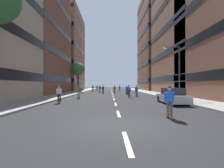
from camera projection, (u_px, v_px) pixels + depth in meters
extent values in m
plane|color=black|center=(112.00, 93.00, 35.91)|extent=(172.91, 172.91, 0.00)
cube|color=gray|center=(77.00, 92.00, 39.39)|extent=(3.68, 79.25, 0.14)
cube|color=gray|center=(146.00, 92.00, 39.64)|extent=(3.68, 79.25, 0.14)
cube|color=silver|center=(127.00, 142.00, 5.10)|extent=(0.16, 2.20, 0.01)
cube|color=silver|center=(118.00, 114.00, 10.10)|extent=(0.16, 2.20, 0.01)
cube|color=silver|center=(115.00, 104.00, 15.10)|extent=(0.16, 2.20, 0.01)
cube|color=silver|center=(114.00, 99.00, 20.10)|extent=(0.16, 2.20, 0.01)
cube|color=silver|center=(113.00, 96.00, 25.10)|extent=(0.16, 2.20, 0.01)
cube|color=silver|center=(113.00, 94.00, 30.09)|extent=(0.16, 2.20, 0.01)
cube|color=silver|center=(112.00, 93.00, 35.09)|extent=(0.16, 2.20, 0.01)
cube|color=silver|center=(112.00, 92.00, 40.09)|extent=(0.16, 2.20, 0.01)
cube|color=silver|center=(112.00, 91.00, 45.09)|extent=(0.16, 2.20, 0.01)
cube|color=silver|center=(111.00, 91.00, 50.09)|extent=(0.16, 2.20, 0.01)
cube|color=silver|center=(111.00, 90.00, 55.09)|extent=(0.16, 2.20, 0.01)
cube|color=silver|center=(111.00, 90.00, 60.09)|extent=(0.16, 2.20, 0.01)
cube|color=silver|center=(111.00, 89.00, 65.09)|extent=(0.16, 2.20, 0.01)
cube|color=silver|center=(111.00, 89.00, 70.09)|extent=(0.16, 2.20, 0.01)
cube|color=brown|center=(23.00, 21.00, 31.93)|extent=(15.22, 16.51, 29.33)
cube|color=black|center=(22.00, 79.00, 31.88)|extent=(15.34, 16.63, 1.10)
cube|color=black|center=(23.00, 55.00, 31.90)|extent=(15.34, 16.63, 1.10)
cube|color=black|center=(23.00, 30.00, 31.92)|extent=(15.34, 16.63, 1.10)
cube|color=black|center=(23.00, 6.00, 31.94)|extent=(15.34, 16.63, 1.10)
cube|color=#9E6B51|center=(57.00, 51.00, 53.29)|extent=(15.22, 19.19, 25.93)
cube|color=black|center=(57.00, 81.00, 53.25)|extent=(15.34, 19.31, 1.10)
cube|color=black|center=(57.00, 65.00, 53.27)|extent=(15.34, 19.31, 1.10)
cube|color=black|center=(57.00, 50.00, 53.29)|extent=(15.34, 19.31, 1.10)
cube|color=black|center=(58.00, 34.00, 53.31)|extent=(15.34, 19.31, 1.10)
cube|color=black|center=(58.00, 19.00, 53.34)|extent=(15.34, 19.31, 1.10)
cube|color=#9E6B51|center=(201.00, 20.00, 32.47)|extent=(15.22, 18.71, 29.88)
cube|color=black|center=(201.00, 79.00, 32.42)|extent=(15.34, 18.83, 1.10)
cube|color=black|center=(201.00, 55.00, 32.44)|extent=(15.34, 18.83, 1.10)
cube|color=black|center=(201.00, 30.00, 32.46)|extent=(15.34, 18.83, 1.10)
cube|color=black|center=(201.00, 6.00, 32.48)|extent=(15.34, 18.83, 1.10)
cube|color=brown|center=(164.00, 44.00, 53.84)|extent=(15.22, 17.73, 31.37)
cube|color=black|center=(165.00, 81.00, 53.79)|extent=(15.34, 17.85, 1.10)
cube|color=black|center=(165.00, 65.00, 53.81)|extent=(15.34, 17.85, 1.10)
cube|color=black|center=(164.00, 50.00, 53.83)|extent=(15.34, 17.85, 1.10)
cube|color=black|center=(164.00, 34.00, 53.86)|extent=(15.34, 17.85, 1.10)
cube|color=black|center=(164.00, 19.00, 53.88)|extent=(15.34, 17.85, 1.10)
cube|color=black|center=(164.00, 3.00, 53.90)|extent=(15.34, 17.85, 1.10)
cube|color=#B2B7BF|center=(172.00, 98.00, 15.38)|extent=(1.80, 4.40, 0.70)
cube|color=#2D3338|center=(173.00, 91.00, 15.23)|extent=(1.60, 2.10, 0.64)
cylinder|color=black|center=(159.00, 99.00, 16.82)|extent=(0.22, 0.64, 0.64)
cylinder|color=black|center=(174.00, 99.00, 16.84)|extent=(0.22, 0.64, 0.64)
cylinder|color=black|center=(169.00, 102.00, 13.92)|extent=(0.22, 0.64, 0.64)
cylinder|color=black|center=(188.00, 102.00, 13.94)|extent=(0.22, 0.64, 0.64)
cylinder|color=#4C3823|center=(78.00, 82.00, 40.35)|extent=(0.36, 0.36, 4.52)
sphere|color=#478442|center=(78.00, 69.00, 40.36)|extent=(3.20, 3.20, 3.20)
cylinder|color=#3F3F44|center=(179.00, 72.00, 19.91)|extent=(0.16, 0.16, 6.50)
cylinder|color=#3F3F44|center=(172.00, 47.00, 19.91)|extent=(1.80, 0.10, 0.10)
ellipsoid|color=silver|center=(165.00, 48.00, 19.90)|extent=(0.50, 0.30, 0.24)
cube|color=brown|center=(170.00, 117.00, 8.73)|extent=(0.23, 0.91, 0.02)
cylinder|color=#D8BF4C|center=(168.00, 116.00, 9.05)|extent=(0.18, 0.08, 0.07)
cylinder|color=#D8BF4C|center=(172.00, 119.00, 8.41)|extent=(0.18, 0.08, 0.07)
cylinder|color=#594C47|center=(168.00, 109.00, 8.74)|extent=(0.14, 0.14, 0.80)
cylinder|color=#594C47|center=(171.00, 109.00, 8.73)|extent=(0.14, 0.14, 0.80)
cube|color=blue|center=(170.00, 97.00, 8.74)|extent=(0.33, 0.21, 0.55)
cylinder|color=blue|center=(165.00, 97.00, 8.79)|extent=(0.10, 0.23, 0.55)
cylinder|color=blue|center=(173.00, 97.00, 8.78)|extent=(0.10, 0.23, 0.55)
sphere|color=tan|center=(169.00, 89.00, 8.76)|extent=(0.22, 0.22, 0.22)
sphere|color=black|center=(169.00, 88.00, 8.76)|extent=(0.21, 0.21, 0.21)
cube|color=brown|center=(129.00, 95.00, 27.13)|extent=(0.26, 0.91, 0.02)
cylinder|color=#D8BF4C|center=(129.00, 95.00, 27.45)|extent=(0.18, 0.08, 0.07)
cylinder|color=#D8BF4C|center=(129.00, 95.00, 26.81)|extent=(0.18, 0.08, 0.07)
cylinder|color=#594C47|center=(128.00, 93.00, 27.14)|extent=(0.15, 0.15, 0.80)
cylinder|color=#594C47|center=(129.00, 93.00, 27.13)|extent=(0.15, 0.15, 0.80)
cube|color=red|center=(129.00, 89.00, 27.14)|extent=(0.33, 0.22, 0.55)
cylinder|color=red|center=(127.00, 89.00, 27.20)|extent=(0.10, 0.23, 0.55)
cylinder|color=red|center=(130.00, 89.00, 27.17)|extent=(0.10, 0.23, 0.55)
sphere|color=#997051|center=(129.00, 86.00, 27.16)|extent=(0.22, 0.22, 0.22)
sphere|color=black|center=(129.00, 86.00, 27.16)|extent=(0.21, 0.21, 0.21)
cube|color=#4C8C4C|center=(129.00, 88.00, 26.96)|extent=(0.27, 0.18, 0.40)
cube|color=brown|center=(127.00, 94.00, 30.12)|extent=(0.21, 0.90, 0.02)
cylinder|color=#D8BF4C|center=(127.00, 94.00, 30.43)|extent=(0.18, 0.07, 0.07)
cylinder|color=#D8BF4C|center=(127.00, 94.00, 29.79)|extent=(0.18, 0.07, 0.07)
cylinder|color=black|center=(126.00, 92.00, 30.12)|extent=(0.14, 0.14, 0.80)
cylinder|color=black|center=(127.00, 92.00, 30.12)|extent=(0.14, 0.14, 0.80)
cube|color=blue|center=(127.00, 88.00, 30.12)|extent=(0.32, 0.20, 0.55)
cylinder|color=blue|center=(126.00, 88.00, 30.17)|extent=(0.09, 0.23, 0.55)
cylinder|color=blue|center=(128.00, 88.00, 30.17)|extent=(0.09, 0.23, 0.55)
sphere|color=tan|center=(127.00, 86.00, 30.14)|extent=(0.22, 0.22, 0.22)
sphere|color=black|center=(127.00, 86.00, 30.14)|extent=(0.21, 0.21, 0.21)
cube|color=brown|center=(120.00, 91.00, 44.91)|extent=(0.30, 0.92, 0.02)
cylinder|color=#D8BF4C|center=(119.00, 91.00, 45.22)|extent=(0.19, 0.09, 0.07)
cylinder|color=#D8BF4C|center=(120.00, 91.00, 44.59)|extent=(0.19, 0.09, 0.07)
cylinder|color=#594C47|center=(119.00, 89.00, 44.90)|extent=(0.16, 0.16, 0.80)
cylinder|color=#594C47|center=(120.00, 89.00, 44.92)|extent=(0.16, 0.16, 0.80)
cube|color=white|center=(120.00, 87.00, 44.91)|extent=(0.34, 0.24, 0.55)
cylinder|color=white|center=(119.00, 87.00, 44.93)|extent=(0.12, 0.24, 0.55)
cylinder|color=white|center=(120.00, 87.00, 44.99)|extent=(0.12, 0.24, 0.55)
sphere|color=#997051|center=(120.00, 85.00, 44.93)|extent=(0.22, 0.22, 0.22)
sphere|color=black|center=(120.00, 85.00, 44.93)|extent=(0.21, 0.21, 0.21)
cube|color=black|center=(120.00, 87.00, 44.73)|extent=(0.28, 0.19, 0.40)
cube|color=brown|center=(93.00, 91.00, 43.88)|extent=(0.33, 0.92, 0.02)
cylinder|color=#D8BF4C|center=(93.00, 91.00, 44.19)|extent=(0.19, 0.09, 0.07)
cylinder|color=#D8BF4C|center=(93.00, 91.00, 43.56)|extent=(0.19, 0.09, 0.07)
cylinder|color=#2D334C|center=(93.00, 90.00, 43.89)|extent=(0.16, 0.16, 0.80)
cylinder|color=#2D334C|center=(93.00, 90.00, 43.87)|extent=(0.16, 0.16, 0.80)
cube|color=blue|center=(93.00, 87.00, 43.88)|extent=(0.35, 0.24, 0.55)
cylinder|color=blue|center=(92.00, 87.00, 43.96)|extent=(0.12, 0.24, 0.55)
cylinder|color=blue|center=(94.00, 87.00, 43.90)|extent=(0.12, 0.24, 0.55)
sphere|color=tan|center=(93.00, 85.00, 43.90)|extent=(0.22, 0.22, 0.22)
sphere|color=black|center=(93.00, 85.00, 43.90)|extent=(0.21, 0.21, 0.21)
cube|color=#3F72BF|center=(93.00, 87.00, 43.70)|extent=(0.28, 0.20, 0.40)
cube|color=brown|center=(59.00, 102.00, 16.04)|extent=(0.40, 0.92, 0.02)
cylinder|color=#D8BF4C|center=(59.00, 102.00, 16.34)|extent=(0.19, 0.11, 0.07)
cylinder|color=#D8BF4C|center=(59.00, 103.00, 15.72)|extent=(0.19, 0.11, 0.07)
cylinder|color=black|center=(58.00, 98.00, 16.01)|extent=(0.17, 0.17, 0.80)
cylinder|color=black|center=(60.00, 98.00, 16.06)|extent=(0.17, 0.17, 0.80)
cube|color=white|center=(59.00, 91.00, 16.04)|extent=(0.36, 0.27, 0.55)
cylinder|color=white|center=(57.00, 92.00, 16.03)|extent=(0.14, 0.24, 0.55)
cylinder|color=white|center=(61.00, 92.00, 16.14)|extent=(0.14, 0.24, 0.55)
sphere|color=beige|center=(59.00, 87.00, 16.06)|extent=(0.22, 0.22, 0.22)
sphere|color=black|center=(59.00, 86.00, 16.06)|extent=(0.21, 0.21, 0.21)
cube|color=brown|center=(100.00, 92.00, 36.63)|extent=(0.35, 0.92, 0.02)
cylinder|color=#D8BF4C|center=(100.00, 92.00, 36.95)|extent=(0.19, 0.10, 0.07)
cylinder|color=#D8BF4C|center=(100.00, 93.00, 36.32)|extent=(0.19, 0.10, 0.07)
cylinder|color=tan|center=(99.00, 91.00, 36.62)|extent=(0.16, 0.16, 0.80)
cylinder|color=tan|center=(100.00, 91.00, 36.65)|extent=(0.16, 0.16, 0.80)
cube|color=red|center=(100.00, 88.00, 36.64)|extent=(0.35, 0.25, 0.55)
cylinder|color=red|center=(99.00, 88.00, 36.64)|extent=(0.13, 0.24, 0.55)
cylinder|color=red|center=(101.00, 88.00, 36.73)|extent=(0.13, 0.24, 0.55)
sphere|color=beige|center=(100.00, 86.00, 36.66)|extent=(0.22, 0.22, 0.22)
sphere|color=black|center=(100.00, 85.00, 36.66)|extent=(0.21, 0.21, 0.21)
cube|color=#A52626|center=(100.00, 87.00, 36.46)|extent=(0.28, 0.20, 0.40)
cube|color=brown|center=(115.00, 93.00, 33.81)|extent=(0.22, 0.90, 0.02)
cylinder|color=#D8BF4C|center=(114.00, 93.00, 34.13)|extent=(0.18, 0.07, 0.07)
cylinder|color=#D8BF4C|center=(115.00, 93.00, 33.49)|extent=(0.18, 0.07, 0.07)
cylinder|color=#2D334C|center=(114.00, 91.00, 33.81)|extent=(0.14, 0.14, 0.80)
cylinder|color=#2D334C|center=(115.00, 91.00, 33.81)|extent=(0.14, 0.14, 0.80)
cube|color=red|center=(115.00, 88.00, 33.81)|extent=(0.32, 0.21, 0.55)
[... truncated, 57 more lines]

